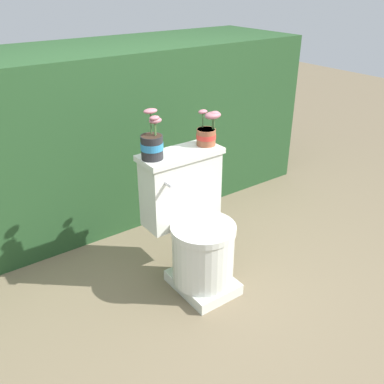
# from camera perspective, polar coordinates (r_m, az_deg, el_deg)

# --- Properties ---
(ground_plane) EXTENTS (12.00, 12.00, 0.00)m
(ground_plane) POSITION_cam_1_polar(r_m,az_deg,el_deg) (2.51, 0.68, -13.42)
(ground_plane) COLOR #75664C
(hedge_backdrop) EXTENTS (3.27, 0.87, 1.20)m
(hedge_backdrop) POSITION_cam_1_polar(r_m,az_deg,el_deg) (3.19, -13.06, 7.59)
(hedge_backdrop) COLOR #234723
(hedge_backdrop) RESTS_ON ground
(toilet) EXTENTS (0.47, 0.50, 0.78)m
(toilet) POSITION_cam_1_polar(r_m,az_deg,el_deg) (2.40, 0.28, -4.88)
(toilet) COLOR silver
(toilet) RESTS_ON ground
(potted_plant_left) EXTENTS (0.12, 0.12, 0.25)m
(potted_plant_left) POSITION_cam_1_polar(r_m,az_deg,el_deg) (2.20, -5.35, 6.47)
(potted_plant_left) COLOR #262628
(potted_plant_left) RESTS_ON toilet
(potted_plant_midleft) EXTENTS (0.13, 0.11, 0.19)m
(potted_plant_midleft) POSITION_cam_1_polar(r_m,az_deg,el_deg) (2.38, 2.04, 8.00)
(potted_plant_midleft) COLOR #9E5638
(potted_plant_midleft) RESTS_ON toilet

